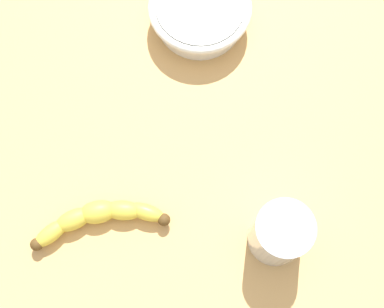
{
  "coord_description": "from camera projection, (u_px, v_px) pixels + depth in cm",
  "views": [
    {
      "loc": [
        -15.7,
        6.77,
        80.3
      ],
      "look_at": [
        3.34,
        -6.44,
        5.0
      ],
      "focal_mm": 49.52,
      "sensor_mm": 36.0,
      "label": 1
    }
  ],
  "objects": [
    {
      "name": "wooden_tabletop",
      "position": [
        170.0,
        201.0,
        0.8
      ],
      "size": [
        120.0,
        120.0,
        3.0
      ],
      "primitive_type": "cube",
      "color": "tan",
      "rests_on": "ground"
    },
    {
      "name": "smoothie_glass",
      "position": [
        280.0,
        234.0,
        0.72
      ],
      "size": [
        7.87,
        7.87,
        10.25
      ],
      "color": "silver",
      "rests_on": "wooden_tabletop"
    },
    {
      "name": "banana",
      "position": [
        99.0,
        218.0,
        0.76
      ],
      "size": [
        10.29,
        18.89,
        3.38
      ],
      "rotation": [
        0.0,
        0.0,
        1.16
      ],
      "color": "yellow",
      "rests_on": "wooden_tabletop"
    },
    {
      "name": "ceramic_bowl",
      "position": [
        200.0,
        12.0,
        0.85
      ],
      "size": [
        16.48,
        16.48,
        5.09
      ],
      "color": "white",
      "rests_on": "wooden_tabletop"
    }
  ]
}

